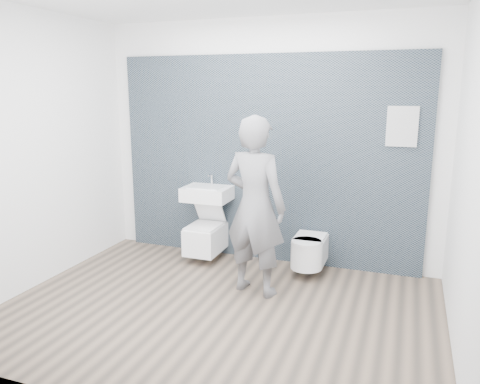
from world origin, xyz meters
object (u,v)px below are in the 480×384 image
(washbasin, at_px, (207,193))
(toilet_square, at_px, (206,237))
(toilet_rounded, at_px, (309,251))
(visitor, at_px, (255,206))

(washbasin, height_order, toilet_square, washbasin)
(washbasin, xyz_separation_m, toilet_square, (0.00, -0.06, -0.52))
(washbasin, relative_size, toilet_rounded, 0.94)
(visitor, bearing_deg, toilet_rounded, -111.64)
(toilet_rounded, height_order, visitor, visitor)
(toilet_rounded, xyz_separation_m, visitor, (-0.42, -0.64, 0.63))
(washbasin, xyz_separation_m, visitor, (0.84, -0.73, 0.09))
(washbasin, height_order, visitor, visitor)
(toilet_square, xyz_separation_m, visitor, (0.84, -0.67, 0.61))
(toilet_rounded, bearing_deg, washbasin, 176.00)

